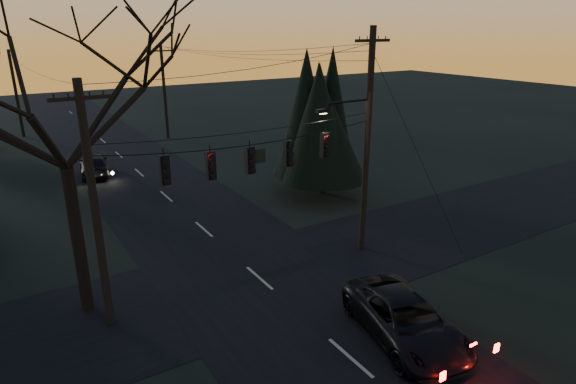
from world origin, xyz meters
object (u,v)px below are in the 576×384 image
utility_pole_far_l (24,136)px  evergreen_right (324,119)px  utility_pole_left (111,323)px  sedan_oncoming_a (94,165)px  bare_tree_left (56,103)px  suv_near (405,320)px  utility_pole_right (361,248)px  utility_pole_far_r (168,138)px

utility_pole_far_l → evergreen_right: (14.62, -28.51, 4.66)m
utility_pole_left → sedan_oncoming_a: bearing=80.5°
utility_pole_far_l → bare_tree_left: size_ratio=0.73×
evergreen_right → suv_near: bearing=-115.3°
utility_pole_right → bare_tree_left: 14.28m
bare_tree_left → utility_pole_far_l: bearing=89.2°
utility_pole_right → bare_tree_left: size_ratio=0.92×
bare_tree_left → sedan_oncoming_a: 19.26m
utility_pole_right → sedan_oncoming_a: bearing=113.5°
sedan_oncoming_a → suv_near: bearing=108.9°
utility_pole_right → evergreen_right: (3.12, 7.49, 4.66)m
utility_pole_far_r → sedan_oncoming_a: bearing=-132.8°
evergreen_right → utility_pole_left: bearing=-152.9°
utility_pole_far_r → utility_pole_left: bearing=-112.3°
utility_pole_left → utility_pole_far_r: same height
utility_pole_right → utility_pole_far_r: (0.00, 28.00, 0.00)m
utility_pole_right → evergreen_right: 9.36m
utility_pole_left → bare_tree_left: size_ratio=0.78×
utility_pole_right → utility_pole_left: (-11.50, 0.00, 0.00)m
utility_pole_right → sedan_oncoming_a: size_ratio=2.19×
sedan_oncoming_a → evergreen_right: bearing=142.4°
utility_pole_far_l → evergreen_right: size_ratio=0.98×
utility_pole_left → evergreen_right: (14.62, 7.49, 4.66)m
utility_pole_left → suv_near: 10.25m
bare_tree_left → evergreen_right: size_ratio=1.34×
utility_pole_left → utility_pole_far_l: 36.00m
evergreen_right → utility_pole_right: bearing=-112.6°
utility_pole_far_l → evergreen_right: 32.38m
sedan_oncoming_a → utility_pole_far_l: bearing=-71.6°
utility_pole_right → bare_tree_left: (-12.00, 1.42, 7.62)m
utility_pole_far_l → bare_tree_left: bearing=-90.8°
bare_tree_left → sedan_oncoming_a: (3.70, 17.62, -6.84)m
utility_pole_left → bare_tree_left: 7.76m
utility_pole_right → suv_near: bearing=-118.5°
utility_pole_left → utility_pole_far_l: bearing=90.0°
evergreen_right → utility_pole_far_r: bearing=98.6°
bare_tree_left → suv_near: (8.66, -7.57, -6.88)m
suv_near → evergreen_right: bearing=77.1°
utility_pole_far_r → sedan_oncoming_a: size_ratio=1.87×
utility_pole_far_r → utility_pole_far_l: (-11.50, 8.00, 0.00)m
utility_pole_far_l → suv_near: (8.16, -42.15, 0.73)m
utility_pole_far_r → bare_tree_left: bearing=-114.3°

